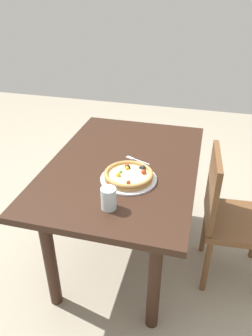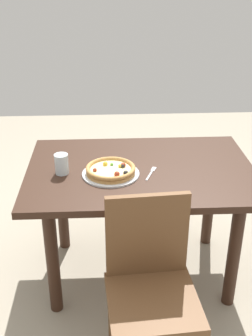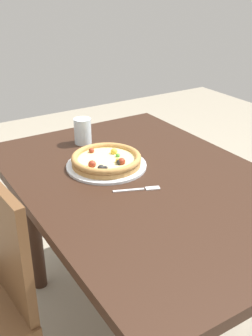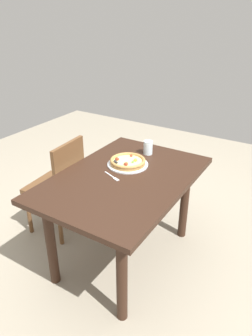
{
  "view_description": "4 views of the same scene",
  "coord_description": "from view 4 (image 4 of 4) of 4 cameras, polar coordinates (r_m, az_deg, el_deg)",
  "views": [
    {
      "loc": [
        -1.6,
        -0.43,
        1.7
      ],
      "look_at": [
        -0.08,
        -0.04,
        0.75
      ],
      "focal_mm": 34.35,
      "sensor_mm": 36.0,
      "label": 1
    },
    {
      "loc": [
        -0.19,
        -2.11,
        1.79
      ],
      "look_at": [
        -0.08,
        -0.04,
        0.75
      ],
      "focal_mm": 45.24,
      "sensor_mm": 36.0,
      "label": 2
    },
    {
      "loc": [
        1.06,
        -0.75,
        1.41
      ],
      "look_at": [
        -0.08,
        -0.04,
        0.75
      ],
      "focal_mm": 43.01,
      "sensor_mm": 36.0,
      "label": 3
    },
    {
      "loc": [
        1.66,
        1.05,
        1.79
      ],
      "look_at": [
        -0.08,
        -0.04,
        0.75
      ],
      "focal_mm": 33.52,
      "sensor_mm": 36.0,
      "label": 4
    }
  ],
  "objects": [
    {
      "name": "dining_table",
      "position": [
        2.28,
        -0.34,
        -3.93
      ],
      "size": [
        1.27,
        0.87,
        0.73
      ],
      "color": "#331E14",
      "rests_on": "ground"
    },
    {
      "name": "pizza",
      "position": [
        2.38,
        0.3,
        1.21
      ],
      "size": [
        0.27,
        0.27,
        0.05
      ],
      "color": "#B78447",
      "rests_on": "plate"
    },
    {
      "name": "fork",
      "position": [
        2.22,
        -2.44,
        -1.62
      ],
      "size": [
        0.08,
        0.16,
        0.0
      ],
      "rotation": [
        0.0,
        0.0,
        1.19
      ],
      "color": "silver",
      "rests_on": "dining_table"
    },
    {
      "name": "chair_near",
      "position": [
        2.72,
        -11.96,
        -2.81
      ],
      "size": [
        0.43,
        0.43,
        0.87
      ],
      "rotation": [
        0.0,
        0.0,
        3.22
      ],
      "color": "brown",
      "rests_on": "ground"
    },
    {
      "name": "drinking_glass",
      "position": [
        2.56,
        4.03,
        3.74
      ],
      "size": [
        0.08,
        0.08,
        0.11
      ],
      "primitive_type": "cylinder",
      "color": "silver",
      "rests_on": "dining_table"
    },
    {
      "name": "plate",
      "position": [
        2.39,
        0.33,
        0.67
      ],
      "size": [
        0.31,
        0.31,
        0.01
      ],
      "primitive_type": "cylinder",
      "color": "silver",
      "rests_on": "dining_table"
    },
    {
      "name": "ground_plane",
      "position": [
        2.66,
        -0.3,
        -15.58
      ],
      "size": [
        6.0,
        6.0,
        0.0
      ],
      "primitive_type": "plane",
      "color": "#9E937F"
    }
  ]
}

